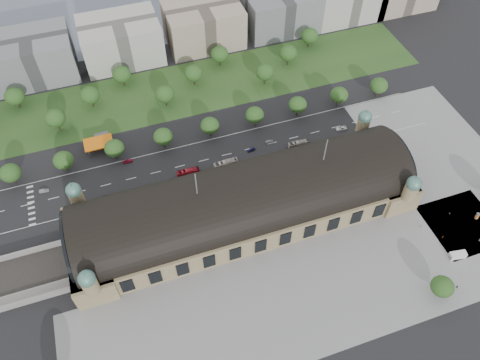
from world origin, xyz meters
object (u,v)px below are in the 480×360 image
object	(u,v)px
traffic_car_4	(251,150)
parked_car_3	(150,195)
bus_west	(188,172)
traffic_car_3	(128,161)
van_south	(457,255)
parked_car_0	(70,221)
pedestrian_4	(457,287)
bus_east	(299,144)
pedestrian_2	(450,213)
traffic_car_1	(44,191)
pedestrian_0	(421,226)
traffic_car_6	(341,128)
parked_car_6	(137,205)
bus_mid	(226,164)
parked_car_2	(83,212)
parked_car_5	(184,189)
traffic_car_5	(270,142)
petrol_station	(100,140)
parked_car_4	(177,188)
parked_car_1	(81,213)
advertising_column	(477,216)
pedestrian_1	(443,237)

from	to	relation	value
traffic_car_4	parked_car_3	bearing A→B (deg)	-84.79
bus_west	traffic_car_3	bearing A→B (deg)	58.63
parked_car_3	van_south	xyz separation A→B (m)	(114.72, -73.10, 0.69)
parked_car_0	pedestrian_4	size ratio (longest dim) A/B	2.85
bus_east	pedestrian_2	bearing A→B (deg)	-139.14
traffic_car_1	van_south	size ratio (longest dim) A/B	0.61
bus_east	pedestrian_0	world-z (taller)	bus_east
bus_east	pedestrian_0	distance (m)	69.93
traffic_car_4	traffic_car_3	bearing A→B (deg)	-108.61
traffic_car_6	pedestrian_0	bearing A→B (deg)	10.32
van_south	parked_car_0	bearing A→B (deg)	164.24
parked_car_6	bus_mid	world-z (taller)	bus_mid
parked_car_2	parked_car_5	size ratio (longest dim) A/B	1.03
traffic_car_3	parked_car_5	distance (m)	33.52
traffic_car_3	traffic_car_5	size ratio (longest dim) A/B	1.18
petrol_station	parked_car_5	world-z (taller)	petrol_station
bus_west	van_south	distance (m)	123.87
traffic_car_1	van_south	bearing A→B (deg)	-114.73
parked_car_0	pedestrian_4	world-z (taller)	pedestrian_4
bus_west	pedestrian_2	world-z (taller)	bus_west
pedestrian_0	pedestrian_2	bearing A→B (deg)	-3.11
parked_car_4	pedestrian_0	world-z (taller)	pedestrian_0
traffic_car_6	bus_west	world-z (taller)	bus_west
traffic_car_6	pedestrian_2	world-z (taller)	pedestrian_2
traffic_car_5	parked_car_1	world-z (taller)	parked_car_1
petrol_station	parked_car_6	distance (m)	45.40
parked_car_1	pedestrian_0	distance (m)	150.91
bus_mid	pedestrian_2	world-z (taller)	bus_mid
bus_west	parked_car_1	bearing A→B (deg)	99.32
parked_car_6	bus_mid	size ratio (longest dim) A/B	0.43
advertising_column	traffic_car_4	bearing A→B (deg)	138.84
parked_car_5	pedestrian_1	xyz separation A→B (m)	(99.16, -61.48, 0.24)
traffic_car_4	traffic_car_5	xyz separation A→B (m)	(10.73, 2.26, -0.06)
parked_car_3	parked_car_4	size ratio (longest dim) A/B	0.90
traffic_car_6	pedestrian_4	xyz separation A→B (m)	(3.28, -95.74, 0.02)
traffic_car_1	parked_car_2	distance (m)	24.23
parked_car_4	parked_car_6	bearing A→B (deg)	-104.79
van_south	pedestrian_2	world-z (taller)	van_south
parked_car_1	pedestrian_4	size ratio (longest dim) A/B	3.06
traffic_car_6	parked_car_4	distance (m)	91.09
parked_car_1	parked_car_4	world-z (taller)	parked_car_4
parked_car_0	parked_car_6	distance (m)	29.75
bus_west	pedestrian_0	xyz separation A→B (m)	(88.63, -62.51, -0.73)
traffic_car_6	parked_car_0	world-z (taller)	traffic_car_6
traffic_car_6	pedestrian_4	size ratio (longest dim) A/B	3.52
traffic_car_3	parked_car_0	bearing A→B (deg)	129.28
traffic_car_3	parked_car_4	size ratio (longest dim) A/B	1.02
parked_car_1	pedestrian_2	bearing A→B (deg)	46.51
traffic_car_1	pedestrian_1	distance (m)	180.42
pedestrian_1	traffic_car_5	bearing A→B (deg)	75.01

